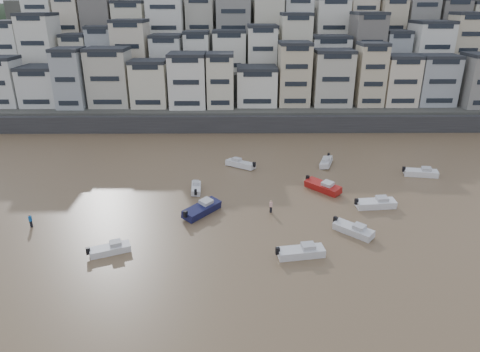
{
  "coord_description": "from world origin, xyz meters",
  "views": [
    {
      "loc": [
        6.87,
        -22.94,
        25.63
      ],
      "look_at": [
        7.33,
        30.0,
        4.0
      ],
      "focal_mm": 32.0,
      "sensor_mm": 36.0,
      "label": 1
    }
  ],
  "objects_px": {
    "boat_d": "(376,202)",
    "boat_h": "(240,163)",
    "boat_g": "(421,171)",
    "person_pink": "(271,206)",
    "boat_f": "(196,187)",
    "boat_c": "(202,208)",
    "boat_a": "(301,250)",
    "boat_i": "(326,161)",
    "boat_e": "(323,185)",
    "boat_j": "(110,248)",
    "boat_b": "(354,229)",
    "person_blue": "(31,221)"
  },
  "relations": [
    {
      "from": "boat_f",
      "to": "boat_d",
      "type": "bearing_deg",
      "value": -106.77
    },
    {
      "from": "boat_d",
      "to": "boat_e",
      "type": "distance_m",
      "value": 8.24
    },
    {
      "from": "boat_i",
      "to": "boat_b",
      "type": "bearing_deg",
      "value": 16.69
    },
    {
      "from": "person_pink",
      "to": "boat_i",
      "type": "bearing_deg",
      "value": 58.42
    },
    {
      "from": "boat_e",
      "to": "boat_j",
      "type": "bearing_deg",
      "value": -99.83
    },
    {
      "from": "boat_c",
      "to": "boat_i",
      "type": "bearing_deg",
      "value": -10.08
    },
    {
      "from": "boat_d",
      "to": "boat_h",
      "type": "distance_m",
      "value": 23.65
    },
    {
      "from": "boat_b",
      "to": "boat_i",
      "type": "relative_size",
      "value": 1.02
    },
    {
      "from": "boat_i",
      "to": "person_blue",
      "type": "xyz_separation_m",
      "value": [
        -40.33,
        -20.99,
        0.16
      ]
    },
    {
      "from": "boat_j",
      "to": "person_blue",
      "type": "bearing_deg",
      "value": 129.28
    },
    {
      "from": "boat_b",
      "to": "boat_h",
      "type": "distance_m",
      "value": 25.97
    },
    {
      "from": "boat_a",
      "to": "boat_d",
      "type": "xyz_separation_m",
      "value": [
        11.69,
        11.78,
        0.03
      ]
    },
    {
      "from": "boat_g",
      "to": "person_pink",
      "type": "bearing_deg",
      "value": -143.26
    },
    {
      "from": "boat_a",
      "to": "person_pink",
      "type": "xyz_separation_m",
      "value": [
        -2.47,
        10.48,
        0.11
      ]
    },
    {
      "from": "person_blue",
      "to": "boat_h",
      "type": "bearing_deg",
      "value": 38.16
    },
    {
      "from": "boat_a",
      "to": "person_pink",
      "type": "height_order",
      "value": "person_pink"
    },
    {
      "from": "boat_e",
      "to": "boat_g",
      "type": "height_order",
      "value": "boat_e"
    },
    {
      "from": "boat_a",
      "to": "boat_i",
      "type": "relative_size",
      "value": 1.07
    },
    {
      "from": "boat_e",
      "to": "boat_j",
      "type": "distance_m",
      "value": 31.22
    },
    {
      "from": "boat_h",
      "to": "person_pink",
      "type": "xyz_separation_m",
      "value": [
        3.81,
        -16.67,
        0.11
      ]
    },
    {
      "from": "boat_g",
      "to": "person_pink",
      "type": "xyz_separation_m",
      "value": [
        -24.73,
        -12.48,
        0.11
      ]
    },
    {
      "from": "boat_b",
      "to": "person_pink",
      "type": "height_order",
      "value": "person_pink"
    },
    {
      "from": "boat_a",
      "to": "boat_f",
      "type": "distance_m",
      "value": 21.62
    },
    {
      "from": "boat_f",
      "to": "boat_c",
      "type": "bearing_deg",
      "value": -173.0
    },
    {
      "from": "boat_f",
      "to": "boat_h",
      "type": "relative_size",
      "value": 0.81
    },
    {
      "from": "boat_d",
      "to": "person_blue",
      "type": "distance_m",
      "value": 44.11
    },
    {
      "from": "boat_b",
      "to": "person_pink",
      "type": "xyz_separation_m",
      "value": [
        -9.38,
        5.7,
        0.15
      ]
    },
    {
      "from": "boat_e",
      "to": "person_blue",
      "type": "height_order",
      "value": "person_blue"
    },
    {
      "from": "boat_e",
      "to": "person_pink",
      "type": "relative_size",
      "value": 3.5
    },
    {
      "from": "boat_e",
      "to": "boat_g",
      "type": "relative_size",
      "value": 1.09
    },
    {
      "from": "boat_d",
      "to": "boat_h",
      "type": "bearing_deg",
      "value": 133.35
    },
    {
      "from": "boat_a",
      "to": "boat_f",
      "type": "bearing_deg",
      "value": 117.1
    },
    {
      "from": "boat_d",
      "to": "person_blue",
      "type": "xyz_separation_m",
      "value": [
        -43.83,
        -4.95,
        0.08
      ]
    },
    {
      "from": "boat_a",
      "to": "boat_g",
      "type": "bearing_deg",
      "value": 36.47
    },
    {
      "from": "boat_d",
      "to": "boat_g",
      "type": "bearing_deg",
      "value": 40.52
    },
    {
      "from": "boat_i",
      "to": "person_blue",
      "type": "bearing_deg",
      "value": -42.62
    },
    {
      "from": "boat_d",
      "to": "boat_a",
      "type": "bearing_deg",
      "value": -140.89
    },
    {
      "from": "person_blue",
      "to": "boat_a",
      "type": "bearing_deg",
      "value": -12.0
    },
    {
      "from": "boat_d",
      "to": "person_blue",
      "type": "height_order",
      "value": "person_blue"
    },
    {
      "from": "boat_e",
      "to": "boat_i",
      "type": "relative_size",
      "value": 1.17
    },
    {
      "from": "boat_j",
      "to": "person_blue",
      "type": "distance_m",
      "value": 12.78
    },
    {
      "from": "boat_a",
      "to": "boat_j",
      "type": "bearing_deg",
      "value": 168.28
    },
    {
      "from": "boat_d",
      "to": "boat_i",
      "type": "xyz_separation_m",
      "value": [
        -3.5,
        16.04,
        -0.08
      ]
    },
    {
      "from": "boat_b",
      "to": "boat_g",
      "type": "distance_m",
      "value": 23.79
    },
    {
      "from": "boat_h",
      "to": "boat_d",
      "type": "bearing_deg",
      "value": 171.86
    },
    {
      "from": "boat_c",
      "to": "boat_h",
      "type": "xyz_separation_m",
      "value": [
        5.19,
        17.0,
        -0.1
      ]
    },
    {
      "from": "boat_g",
      "to": "boat_h",
      "type": "xyz_separation_m",
      "value": [
        -28.54,
        4.19,
        -0.0
      ]
    },
    {
      "from": "boat_d",
      "to": "person_blue",
      "type": "bearing_deg",
      "value": -179.67
    },
    {
      "from": "boat_e",
      "to": "boat_h",
      "type": "bearing_deg",
      "value": -171.2
    },
    {
      "from": "boat_d",
      "to": "person_pink",
      "type": "relative_size",
      "value": 3.33
    }
  ]
}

